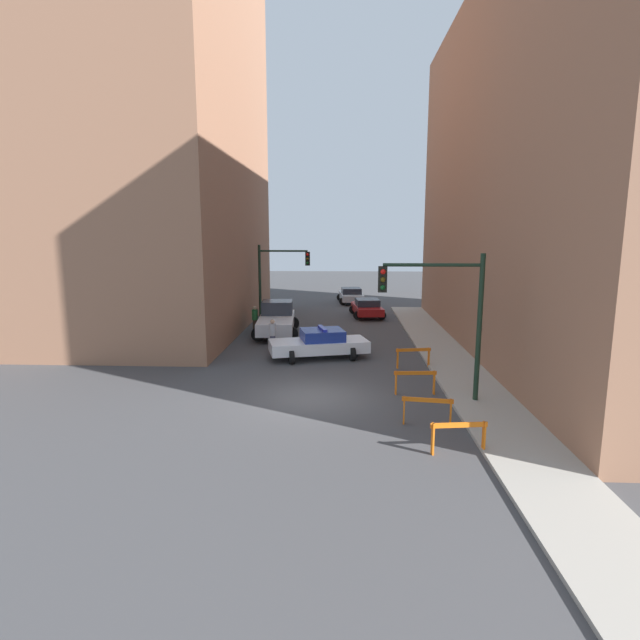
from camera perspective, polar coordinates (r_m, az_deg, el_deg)
The scene contains 16 objects.
ground_plane at distance 18.66m, azimuth -0.97°, elevation -8.85°, with size 120.00×120.00×0.00m, color #424244.
sidewalk_right at distance 19.29m, azimuth 17.96°, elevation -8.53°, with size 2.40×44.00×0.12m.
building_corner_left at distance 34.76m, azimuth -20.84°, elevation 19.39°, with size 14.00×20.00×24.12m.
building_right at distance 28.57m, azimuth 29.12°, elevation 14.84°, with size 12.00×28.00×18.08m.
traffic_light_near at distance 17.87m, azimuth 14.25°, elevation 1.66°, with size 3.64×0.35×5.20m.
traffic_light_far at distance 33.31m, azimuth -5.05°, elevation 5.45°, with size 3.44×0.35×5.20m.
police_car at distance 24.12m, azimuth -0.05°, elevation -2.69°, with size 5.01×3.06×1.52m.
white_truck at distance 29.83m, azimuth -4.98°, elevation 0.09°, with size 2.89×5.53×1.90m.
parked_car_near at distance 36.02m, azimuth 5.39°, elevation 1.44°, with size 2.56×4.46×1.31m.
parked_car_mid at distance 43.01m, azimuth 3.57°, elevation 2.86°, with size 2.52×4.44×1.31m.
pedestrian_crossing at distance 25.56m, azimuth -5.43°, elevation -1.69°, with size 0.46×0.46×1.66m.
pedestrian_corner at distance 30.25m, azimuth -7.45°, elevation 0.10°, with size 0.39×0.39×1.66m.
barrier_front at distance 14.53m, azimuth 15.57°, elevation -12.27°, with size 1.59×0.34×0.90m.
barrier_mid at distance 16.28m, azimuth 12.17°, elevation -9.65°, with size 1.59×0.36×0.90m.
barrier_back at distance 19.16m, azimuth 10.82°, elevation -6.58°, with size 1.60×0.26×0.90m.
barrier_corner at distance 22.80m, azimuth 10.62°, elevation -3.89°, with size 1.59×0.40×0.90m.
Camera 1 is at (1.12, -17.62, 6.04)m, focal length 28.00 mm.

